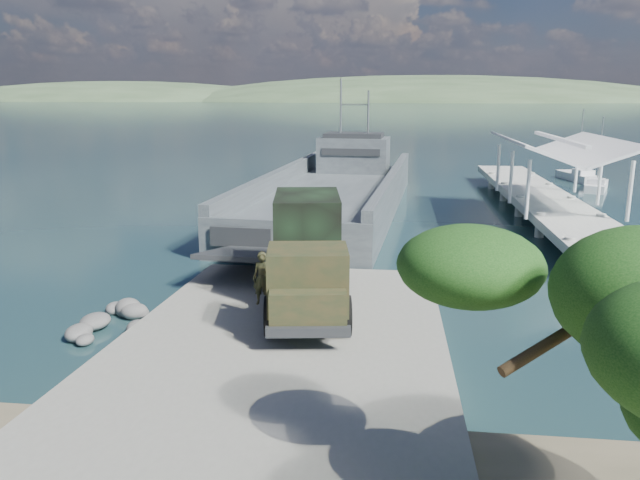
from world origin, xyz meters
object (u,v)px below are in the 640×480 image
Objects in this scene: sailboat_far at (578,177)px; military_truck at (307,254)px; sailboat_near at (596,186)px; soldier at (263,290)px; pier at (559,201)px; landing_craft at (334,200)px.

military_truck is at bearing -130.43° from sailboat_far.
sailboat_far reaches higher than sailboat_near.
soldier is at bearing -145.48° from military_truck.
soldier is 0.30× the size of sailboat_near.
sailboat_far reaches higher than military_truck.
landing_craft is (-13.69, 3.44, -0.81)m from pier.
sailboat_near reaches higher than pier.
pier is 1.33× the size of landing_craft.
military_truck is (1.03, -20.37, 1.57)m from landing_craft.
military_truck reaches higher than soldier.
sailboat_near reaches higher than soldier.
landing_craft is at bearing -152.61° from sailboat_far.
sailboat_far is (20.64, 17.66, -0.44)m from landing_craft.
landing_craft is 20.46m from military_truck.
military_truck is 4.58× the size of soldier.
sailboat_far is (0.12, 5.77, 0.02)m from sailboat_near.
soldier is 44.53m from sailboat_far.
pier reaches higher than military_truck.
landing_craft reaches higher than sailboat_far.
military_truck is at bearing -100.43° from sailboat_near.
sailboat_near is (20.84, 33.50, -1.08)m from soldier.
pier is 5.29× the size of military_truck.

